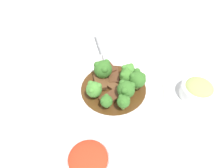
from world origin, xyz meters
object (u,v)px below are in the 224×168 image
(beef_strip_4, at_px, (110,97))
(broccoli_floret_5, at_px, (127,71))
(main_plate, at_px, (112,89))
(broccoli_floret_4, at_px, (92,89))
(broccoli_floret_6, at_px, (105,101))
(beef_strip_1, at_px, (108,69))
(beef_strip_3, at_px, (113,75))
(side_bowl_kimchi, at_px, (87,160))
(sauce_dish, at_px, (57,56))
(side_bowl_appetizer, at_px, (196,90))
(broccoli_floret_3, at_px, (136,78))
(broccoli_floret_1, at_px, (122,101))
(broccoli_floret_0, at_px, (125,76))
(broccoli_floret_2, at_px, (102,69))
(beef_strip_2, at_px, (112,86))
(beef_strip_0, at_px, (99,82))
(broccoli_floret_7, at_px, (124,89))
(serving_spoon, at_px, (105,63))

(beef_strip_4, xyz_separation_m, broccoli_floret_5, (0.08, -0.05, 0.02))
(main_plate, relative_size, broccoli_floret_4, 6.12)
(broccoli_floret_6, bearing_deg, broccoli_floret_5, -28.78)
(beef_strip_1, xyz_separation_m, broccoli_floret_4, (-0.11, 0.04, 0.02))
(main_plate, height_order, beef_strip_3, beef_strip_3)
(side_bowl_kimchi, height_order, sauce_dish, side_bowl_kimchi)
(side_bowl_appetizer, bearing_deg, broccoli_floret_3, 84.86)
(broccoli_floret_1, relative_size, broccoli_floret_5, 1.01)
(side_bowl_kimchi, bearing_deg, broccoli_floret_1, -28.73)
(broccoli_floret_0, xyz_separation_m, broccoli_floret_2, (0.03, 0.07, -0.00))
(beef_strip_3, height_order, broccoli_floret_0, broccoli_floret_0)
(beef_strip_1, distance_m, sauce_dish, 0.20)
(beef_strip_1, bearing_deg, broccoli_floret_4, 158.35)
(broccoli_floret_4, relative_size, side_bowl_appetizer, 0.51)
(sauce_dish, bearing_deg, beef_strip_1, -114.17)
(side_bowl_appetizer, bearing_deg, sauce_dish, 69.46)
(beef_strip_2, bearing_deg, beef_strip_0, 69.45)
(broccoli_floret_2, height_order, side_bowl_kimchi, broccoli_floret_2)
(beef_strip_0, bearing_deg, beef_strip_2, -110.55)
(broccoli_floret_0, bearing_deg, beef_strip_1, 42.08)
(beef_strip_2, bearing_deg, side_bowl_kimchi, 165.86)
(main_plate, distance_m, broccoli_floret_5, 0.07)
(beef_strip_0, distance_m, broccoli_floret_1, 0.12)
(beef_strip_4, distance_m, broccoli_floret_5, 0.10)
(beef_strip_2, xyz_separation_m, broccoli_floret_7, (-0.04, -0.03, 0.03))
(main_plate, xyz_separation_m, broccoli_floret_4, (-0.03, 0.05, 0.04))
(side_bowl_kimchi, bearing_deg, beef_strip_0, -3.63)
(beef_strip_2, height_order, serving_spoon, serving_spoon)
(beef_strip_1, distance_m, beef_strip_4, 0.11)
(beef_strip_3, bearing_deg, main_plate, 175.17)
(beef_strip_0, bearing_deg, broccoli_floret_6, -165.64)
(broccoli_floret_1, relative_size, broccoli_floret_3, 0.79)
(beef_strip_0, height_order, broccoli_floret_6, broccoli_floret_6)
(beef_strip_3, height_order, broccoli_floret_4, broccoli_floret_4)
(beef_strip_4, xyz_separation_m, broccoli_floret_4, (0.01, 0.05, 0.03))
(broccoli_floret_4, bearing_deg, side_bowl_kimchi, 179.61)
(broccoli_floret_0, bearing_deg, beef_strip_0, 90.22)
(beef_strip_3, bearing_deg, side_bowl_kimchi, 167.60)
(broccoli_floret_7, bearing_deg, beef_strip_4, 94.33)
(broccoli_floret_7, bearing_deg, side_bowl_appetizer, -83.56)
(broccoli_floret_5, bearing_deg, broccoli_floret_3, -149.66)
(broccoli_floret_2, distance_m, broccoli_floret_5, 0.08)
(broccoli_floret_0, bearing_deg, broccoli_floret_3, -110.52)
(broccoli_floret_4, xyz_separation_m, broccoli_floret_7, (-0.00, -0.09, 0.00))
(main_plate, bearing_deg, broccoli_floret_5, -45.05)
(beef_strip_1, relative_size, broccoli_floret_3, 0.85)
(beef_strip_4, distance_m, broccoli_floret_4, 0.05)
(serving_spoon, distance_m, side_bowl_kimchi, 0.33)
(beef_strip_3, distance_m, side_bowl_appetizer, 0.25)
(beef_strip_4, height_order, side_bowl_kimchi, side_bowl_kimchi)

